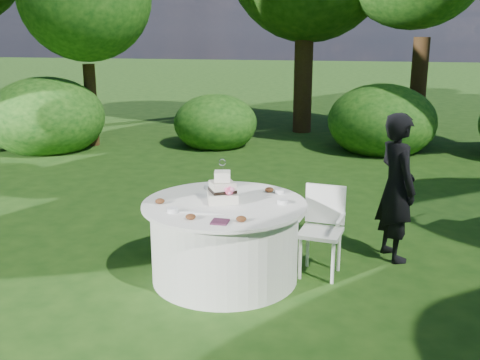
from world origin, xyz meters
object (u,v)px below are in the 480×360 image
cake (223,190)px  chair (322,223)px  guest (397,187)px  table (225,241)px  napkins (220,222)px

cake → chair: cake is taller
cake → chair: size_ratio=0.47×
guest → table: size_ratio=0.99×
napkins → chair: bearing=48.2°
napkins → table: (-0.10, 0.56, -0.39)m
guest → cake: (-1.64, -0.85, 0.11)m
napkins → cake: 0.61m
napkins → table: size_ratio=0.09×
guest → chair: bearing=101.7°
table → cake: cake is taller
napkins → chair: chair is taller
guest → cake: guest is taller
table → cake: size_ratio=3.76×
napkins → guest: (1.52, 1.44, -0.00)m
napkins → guest: size_ratio=0.09×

